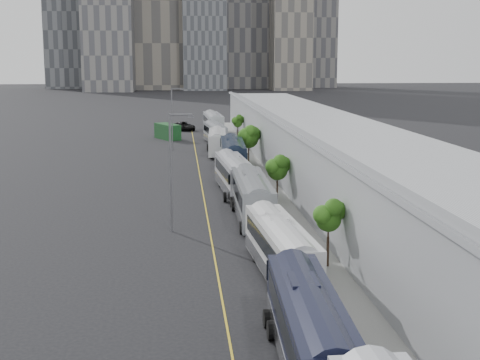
{
  "coord_description": "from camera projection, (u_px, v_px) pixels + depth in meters",
  "views": [
    {
      "loc": [
        -3.77,
        -8.04,
        13.74
      ],
      "look_at": [
        1.58,
        51.6,
        3.0
      ],
      "focal_mm": 50.0,
      "sensor_mm": 36.0,
      "label": 1
    }
  ],
  "objects": [
    {
      "name": "sidewalk",
      "position": [
        312.0,
        202.0,
        65.34
      ],
      "size": [
        10.0,
        170.0,
        0.12
      ],
      "primitive_type": "cube",
      "color": "gray",
      "rests_on": "ground"
    },
    {
      "name": "lane_line",
      "position": [
        205.0,
        205.0,
        64.43
      ],
      "size": [
        0.12,
        160.0,
        0.02
      ],
      "primitive_type": "cube",
      "color": "gold",
      "rests_on": "ground"
    },
    {
      "name": "depot",
      "position": [
        353.0,
        167.0,
        65.08
      ],
      "size": [
        12.45,
        160.4,
        7.2
      ],
      "color": "gray",
      "rests_on": "ground"
    },
    {
      "name": "bus_1",
      "position": [
        309.0,
        336.0,
        29.93
      ],
      "size": [
        3.1,
        12.92,
        3.75
      ],
      "rotation": [
        0.0,
        0.0,
        -0.04
      ],
      "color": "black",
      "rests_on": "ground"
    },
    {
      "name": "bus_2",
      "position": [
        280.0,
        253.0,
        42.91
      ],
      "size": [
        3.32,
        12.66,
        3.66
      ],
      "rotation": [
        0.0,
        0.0,
        0.06
      ],
      "color": "silver",
      "rests_on": "ground"
    },
    {
      "name": "bus_3",
      "position": [
        252.0,
        201.0,
        58.2
      ],
      "size": [
        3.0,
        13.54,
        3.95
      ],
      "rotation": [
        0.0,
        0.0,
        -0.01
      ],
      "color": "slate",
      "rests_on": "ground"
    },
    {
      "name": "bus_4",
      "position": [
        234.0,
        178.0,
        70.2
      ],
      "size": [
        3.42,
        13.15,
        3.8
      ],
      "rotation": [
        0.0,
        0.0,
        0.06
      ],
      "color": "#AEB0B8",
      "rests_on": "ground"
    },
    {
      "name": "bus_5",
      "position": [
        233.0,
        158.0,
        83.93
      ],
      "size": [
        3.35,
        13.93,
        4.04
      ],
      "rotation": [
        0.0,
        0.0,
        -0.04
      ],
      "color": "black",
      "rests_on": "ground"
    },
    {
      "name": "bus_6",
      "position": [
        217.0,
        144.0,
        99.18
      ],
      "size": [
        3.22,
        12.51,
        3.62
      ],
      "rotation": [
        0.0,
        0.0,
        -0.06
      ],
      "color": "silver",
      "rests_on": "ground"
    },
    {
      "name": "bus_7",
      "position": [
        215.0,
        135.0,
        111.56
      ],
      "size": [
        3.49,
        12.16,
        3.51
      ],
      "rotation": [
        0.0,
        0.0,
        0.09
      ],
      "color": "gray",
      "rests_on": "ground"
    },
    {
      "name": "bus_8",
      "position": [
        213.0,
        125.0,
        126.21
      ],
      "size": [
        3.38,
        14.12,
        4.1
      ],
      "rotation": [
        0.0,
        0.0,
        0.04
      ],
      "color": "#ADB0B7",
      "rests_on": "ground"
    },
    {
      "name": "tree_1",
      "position": [
        329.0,
        216.0,
        44.25
      ],
      "size": [
        1.71,
        1.71,
        4.48
      ],
      "color": "black",
      "rests_on": "ground"
    },
    {
      "name": "tree_2",
      "position": [
        277.0,
        167.0,
        66.15
      ],
      "size": [
        2.06,
        2.06,
        4.38
      ],
      "color": "black",
      "rests_on": "ground"
    },
    {
      "name": "tree_3",
      "position": [
        249.0,
        135.0,
        90.23
      ],
      "size": [
        2.73,
        2.73,
        5.16
      ],
      "color": "black",
      "rests_on": "ground"
    },
    {
      "name": "tree_4",
      "position": [
        238.0,
        122.0,
        113.56
      ],
      "size": [
        1.61,
        1.61,
        4.34
      ],
      "color": "black",
      "rests_on": "ground"
    },
    {
      "name": "street_lamp_near",
      "position": [
        173.0,
        165.0,
        53.48
      ],
      "size": [
        2.04,
        0.22,
        9.62
      ],
      "color": "#59595E",
      "rests_on": "ground"
    },
    {
      "name": "street_lamp_far",
      "position": [
        173.0,
        115.0,
        103.2
      ],
      "size": [
        2.04,
        0.22,
        9.56
      ],
      "color": "#59595E",
      "rests_on": "ground"
    },
    {
      "name": "shipping_container",
      "position": [
        168.0,
        132.0,
        118.2
      ],
      "size": [
        4.87,
        6.97,
        2.68
      ],
      "primitive_type": "cube",
      "rotation": [
        0.0,
        0.0,
        0.42
      ],
      "color": "#133F1A",
      "rests_on": "ground"
    },
    {
      "name": "suv",
      "position": [
        184.0,
        126.0,
        133.04
      ],
      "size": [
        4.92,
        6.76,
        1.71
      ],
      "primitive_type": "imported",
      "rotation": [
        0.0,
        0.0,
        0.38
      ],
      "color": "black",
      "rests_on": "ground"
    }
  ]
}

